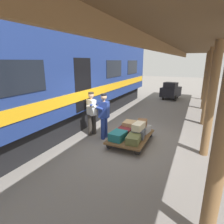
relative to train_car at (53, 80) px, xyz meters
The scene contains 16 objects.
ground_plane 4.00m from the train_car, behind, with size 60.00×60.00×0.00m, color slate.
platform_canopy 5.97m from the train_car, behind, with size 3.20×19.72×3.56m.
train_car is the anchor object (origin of this frame).
luggage_cart 3.99m from the train_car, behind, with size 1.22×1.89×0.28m.
suitcase_black_hardshell 3.69m from the train_car, behind, with size 0.48×0.47×0.19m, color black.
suitcase_maroon_trunk 3.68m from the train_car, behind, with size 0.49×0.61×0.20m, color maroon.
suitcase_gray_aluminum 4.18m from the train_car, behind, with size 0.49×0.48×0.24m, color #9EA0A5.
suitcase_olive_duffel 4.22m from the train_car, 169.66° to the left, with size 0.40×0.61×0.25m, color brown.
suitcase_teal_softside 3.72m from the train_car, 167.96° to the left, with size 0.45×0.59×0.27m, color #1E666B.
suitcase_slate_roller 4.16m from the train_car, behind, with size 0.42×0.57×0.29m, color #4C515B.
suitcase_brown_leather 4.06m from the train_car, behind, with size 0.34×0.51×0.21m, color brown.
suitcase_tan_vintage 3.65m from the train_car, behind, with size 0.41×0.51×0.15m, color tan.
suitcase_cream_canvas 4.07m from the train_car, behind, with size 0.30×0.56×0.23m, color beige.
porter_in_overalls 2.72m from the train_car, behind, with size 0.67×0.42×1.70m.
porter_by_door 2.22m from the train_car, behind, with size 0.74×0.60×1.70m.
baggage_tug 9.41m from the train_car, 113.07° to the right, with size 1.44×1.90×1.30m.
Camera 1 is at (-2.09, 5.95, 2.84)m, focal length 29.43 mm.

